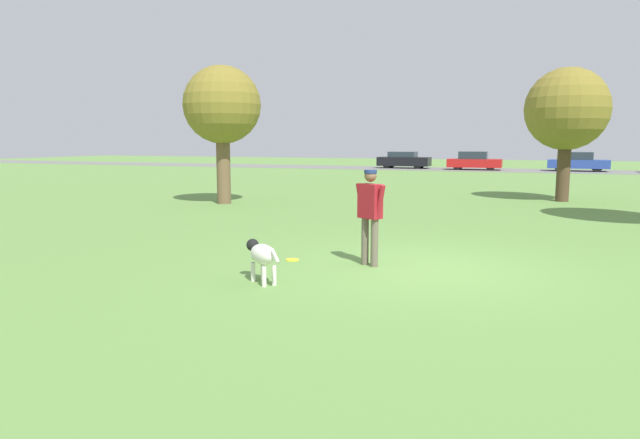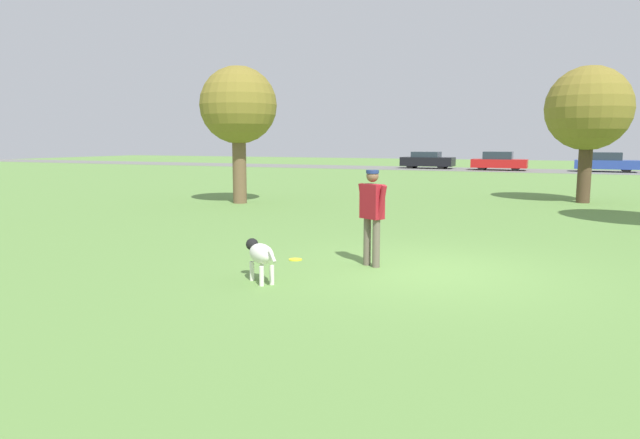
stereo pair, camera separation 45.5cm
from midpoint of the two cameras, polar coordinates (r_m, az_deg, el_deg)
ground_plane at (r=9.80m, az=11.79°, el=-5.06°), size 120.00×120.00×0.00m
far_road_strip at (r=44.76m, az=21.47°, el=4.55°), size 120.00×6.00×0.01m
person at (r=9.86m, az=6.55°, el=0.98°), size 0.64×0.40×1.67m
dog at (r=8.79m, az=-4.52°, el=-3.50°), size 0.87×0.71×0.63m
frisbee at (r=10.46m, az=-1.23°, el=-4.02°), size 0.25×0.25×0.02m
tree_mid_center at (r=22.20m, az=25.81°, el=9.89°), size 2.91×2.91×4.74m
tree_near_left at (r=20.11m, az=-7.52°, el=11.11°), size 2.65×2.65×4.72m
parked_car_black at (r=46.26m, az=10.97°, el=5.84°), size 4.09×1.80×1.32m
parked_car_red at (r=44.64m, az=17.75°, el=5.56°), size 3.98×1.88×1.39m
parked_car_blue at (r=45.07m, az=26.94°, el=5.11°), size 4.13×1.78×1.38m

